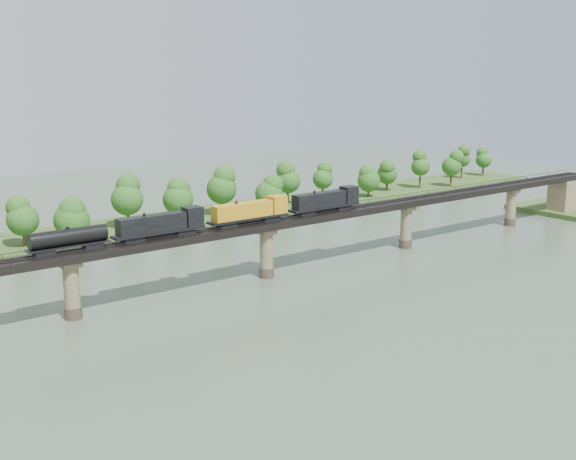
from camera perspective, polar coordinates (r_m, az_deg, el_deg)
ground at (r=123.29m, az=6.55°, el=-6.86°), size 400.00×400.00×0.00m
far_bank at (r=190.99m, az=-11.41°, el=0.26°), size 300.00×24.00×1.60m
bridge at (r=143.75m, az=-1.71°, el=-1.67°), size 236.00×30.00×11.50m
bridge_superstructure at (r=142.31m, az=-1.73°, el=0.81°), size 220.00×4.90×0.75m
far_treeline at (r=182.05m, az=-13.21°, el=2.15°), size 289.06×17.54×13.60m
freight_train at (r=136.16m, az=-5.32°, el=1.08°), size 70.63×2.75×4.86m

